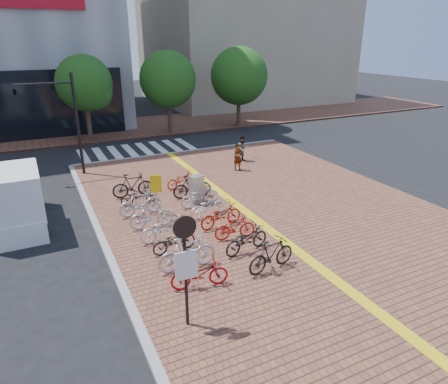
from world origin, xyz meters
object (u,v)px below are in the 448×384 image
bike_13 (200,196)px  box_truck (16,199)px  traffic_light_pole (49,107)px  bike_15 (181,179)px  bike_9 (247,239)px  bike_10 (235,227)px  bike_11 (221,215)px  bike_8 (271,255)px  bike_3 (164,228)px  bike_4 (151,215)px  bike_6 (139,195)px  bike_5 (140,203)px  yellow_sign (156,187)px  pedestrian_b (243,149)px  bike_1 (187,253)px  bike_7 (133,185)px  bike_12 (207,206)px  bike_2 (174,241)px  bike_14 (192,186)px  notice_sign (186,259)px  bike_0 (199,274)px  pedestrian_a (238,157)px  utility_box (197,189)px

bike_13 → box_truck: bearing=73.7°
traffic_light_pole → bike_15: bearing=-40.2°
bike_9 → bike_10: bearing=-15.8°
bike_10 → bike_11: 1.16m
bike_8 → box_truck: bearing=35.2°
bike_3 → bike_15: (2.48, 4.86, -0.06)m
bike_4 → bike_6: (0.19, 2.57, -0.08)m
bike_5 → bike_11: (2.56, -2.46, -0.06)m
bike_5 → yellow_sign: yellow_sign is taller
bike_8 → pedestrian_b: pedestrian_b is taller
bike_1 → bike_7: (-0.02, 6.96, -0.02)m
bike_12 → bike_2: bearing=122.8°
pedestrian_b → bike_5: bearing=-144.2°
bike_9 → bike_1: bearing=82.5°
bike_7 → yellow_sign: yellow_sign is taller
bike_4 → bike_14: bike_14 is taller
bike_10 → bike_14: (0.10, 4.50, 0.07)m
bike_7 → pedestrian_b: bearing=-64.1°
bike_9 → bike_2: bearing=52.6°
bike_5 → bike_13: bike_5 is taller
bike_1 → notice_sign: 3.03m
bike_0 → bike_13: bike_13 is taller
bike_5 → bike_10: (2.58, -3.62, -0.08)m
bike_7 → bike_12: bearing=-142.6°
bike_8 → bike_0: bearing=77.9°
bike_2 → pedestrian_b: (7.34, 8.55, 0.35)m
bike_4 → bike_8: bearing=-148.6°
bike_0 → yellow_sign: (0.44, 5.71, 0.74)m
pedestrian_a → pedestrian_b: bearing=51.0°
bike_0 → bike_2: bike_0 is taller
bike_3 → pedestrian_a: bearing=-51.9°
bike_12 → bike_5: bearing=49.8°
bike_11 → box_truck: bearing=53.5°
bike_2 → pedestrian_b: 11.28m
bike_15 → traffic_light_pole: size_ratio=0.30×
yellow_sign → bike_0: bearing=-94.4°
bike_11 → pedestrian_a: 7.20m
bike_2 → notice_sign: size_ratio=0.51×
bike_5 → pedestrian_b: (7.59, 5.02, 0.22)m
bike_6 → bike_3: bearing=175.4°
bike_10 → bike_13: bearing=7.8°
bike_2 → bike_3: 1.00m
utility_box → bike_9: bearing=-91.7°
bike_6 → bike_7: size_ratio=0.89×
bike_10 → bike_6: bearing=33.9°
bike_11 → box_truck: (-7.14, 3.86, 0.56)m
yellow_sign → notice_sign: notice_sign is taller
bike_4 → pedestrian_b: 9.86m
bike_11 → notice_sign: (-3.27, -4.86, 1.49)m
bike_0 → bike_5: bike_5 is taller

